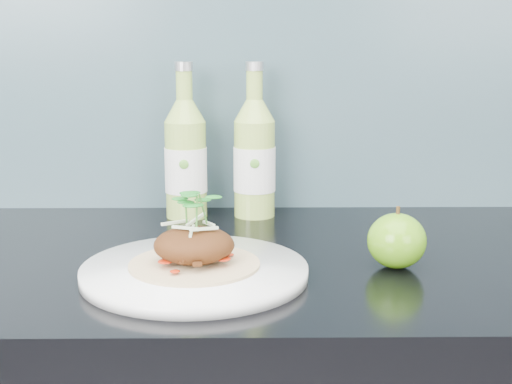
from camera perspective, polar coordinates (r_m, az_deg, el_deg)
subway_backsplash at (r=1.28m, az=-0.34°, el=14.34°), size 4.00×0.02×0.70m
dinner_plate at (r=0.93m, az=-4.93°, el=-6.36°), size 0.37×0.37×0.02m
pork_taco at (r=0.92m, az=-4.98°, el=-4.14°), size 0.17×0.17×0.10m
green_apple at (r=0.97m, az=11.19°, el=-3.85°), size 0.08×0.08×0.08m
cider_bottle_left at (r=1.22m, az=-5.65°, el=2.62°), size 0.09×0.09×0.26m
cider_bottle_right at (r=1.22m, az=-0.12°, el=2.69°), size 0.08×0.08×0.26m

